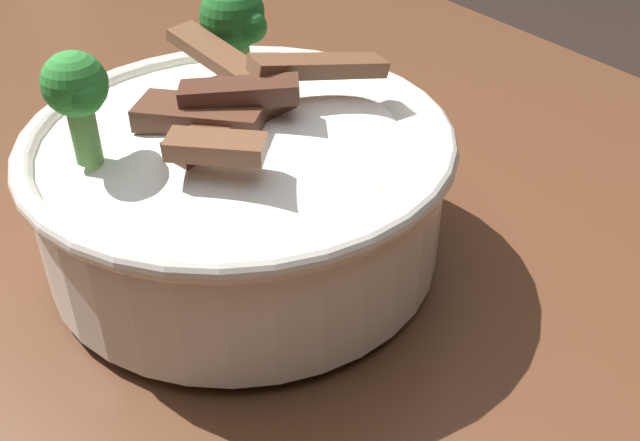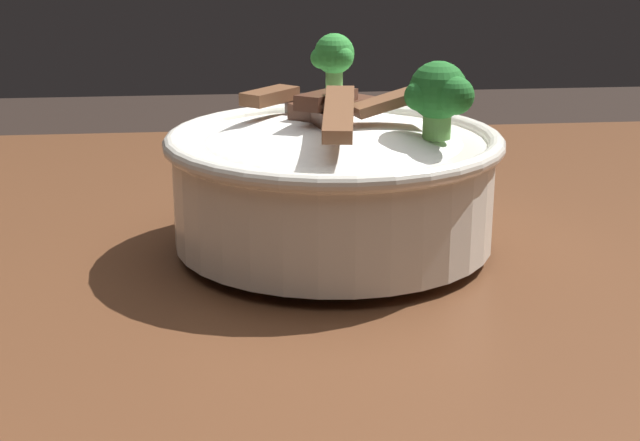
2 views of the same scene
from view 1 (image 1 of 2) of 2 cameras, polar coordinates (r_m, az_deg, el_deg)
dining_table at (r=0.63m, az=-13.42°, el=-1.31°), size 1.44×0.80×0.78m
rice_bowl at (r=0.41m, az=-6.58°, el=3.40°), size 0.23×0.23×0.14m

